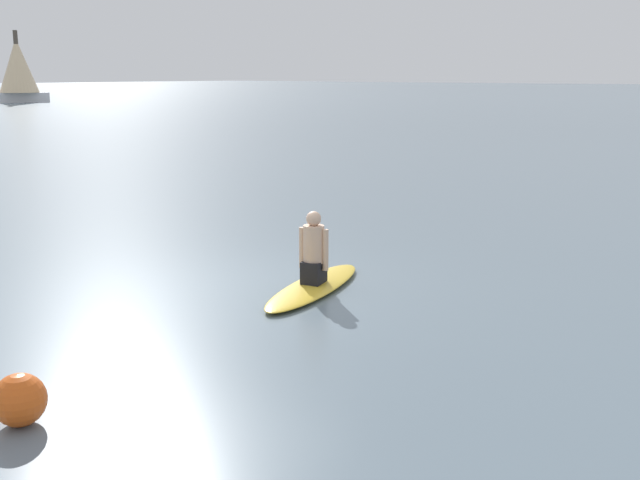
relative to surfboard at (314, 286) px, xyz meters
name	(u,v)px	position (x,y,z in m)	size (l,w,h in m)	color
ground_plane	(238,285)	(0.47, -0.98, -0.05)	(400.00, 400.00, 0.00)	slate
surfboard	(314,286)	(0.00, 0.00, 0.00)	(2.60, 0.64, 0.10)	gold
person_paddler	(314,251)	(0.00, 0.00, 0.50)	(0.38, 0.43, 0.98)	black
sailboat_distant	(18,69)	(-33.79, -65.17, 3.23)	(5.54, 4.98, 6.92)	silver
buoy_marker	(19,400)	(4.70, 0.67, 0.17)	(0.45, 0.45, 0.45)	#E55919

